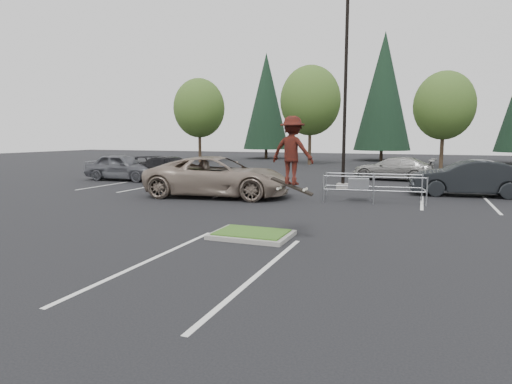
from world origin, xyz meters
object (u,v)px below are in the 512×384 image
(conif_a, at_px, (266,101))
(car_l_black, at_px, (170,170))
(decid_b, at_px, (310,103))
(decid_a, at_px, (199,110))
(car_far_silver, at_px, (393,168))
(skateboarder, at_px, (292,151))
(car_l_grey, at_px, (123,167))
(cart_corral, at_px, (362,184))
(car_l_tan, at_px, (218,177))
(light_pole, at_px, (345,103))
(conif_b, at_px, (384,91))
(car_r_charc, at_px, (468,178))
(decid_c, at_px, (444,108))

(conif_a, distance_m, car_l_black, 29.46)
(decid_b, xyz_separation_m, car_l_black, (-3.99, -19.03, -5.25))
(decid_a, distance_m, car_far_silver, 24.45)
(skateboarder, relative_size, car_l_grey, 0.41)
(cart_corral, bearing_deg, conif_a, 109.32)
(skateboarder, bearing_deg, car_l_tan, -42.10)
(car_l_black, bearing_deg, light_pole, -63.35)
(conif_b, distance_m, car_l_black, 31.48)
(decid_a, bearing_deg, decid_b, 2.39)
(conif_a, relative_size, car_l_grey, 2.58)
(cart_corral, xyz_separation_m, car_r_charc, (4.48, 3.56, 0.10))
(cart_corral, distance_m, skateboarder, 8.25)
(decid_b, bearing_deg, car_l_grey, -111.48)
(light_pole, height_order, car_far_silver, light_pole)
(car_far_silver, bearing_deg, cart_corral, 1.42)
(decid_a, distance_m, conif_b, 20.95)
(decid_b, bearing_deg, decid_a, -177.61)
(decid_a, distance_m, decid_c, 24.00)
(car_r_charc, bearing_deg, decid_a, -131.97)
(conif_a, height_order, skateboarder, conif_a)
(light_pole, relative_size, cart_corral, 2.31)
(light_pole, bearing_deg, decid_b, 109.35)
(light_pole, height_order, decid_b, light_pole)
(cart_corral, relative_size, car_r_charc, 0.85)
(light_pole, bearing_deg, decid_a, 135.75)
(decid_b, bearing_deg, cart_corral, -70.43)
(skateboarder, xyz_separation_m, car_l_tan, (-5.70, 7.09, -1.50))
(car_l_tan, bearing_deg, decid_c, -32.53)
(skateboarder, distance_m, car_l_tan, 9.22)
(car_l_grey, bearing_deg, decid_b, -22.33)
(decid_b, height_order, car_r_charc, decid_b)
(car_l_black, height_order, car_l_grey, car_l_grey)
(decid_a, distance_m, car_l_tan, 27.10)
(car_l_black, distance_m, car_far_silver, 14.28)
(decid_b, distance_m, car_far_silver, 16.16)
(decid_a, height_order, conif_b, conif_b)
(conif_a, distance_m, car_l_tan, 34.89)
(decid_a, bearing_deg, conif_b, 30.17)
(car_l_tan, bearing_deg, skateboarder, -149.07)
(decid_b, xyz_separation_m, car_l_tan, (1.51, -23.53, -5.10))
(light_pole, bearing_deg, skateboarder, -86.69)
(decid_a, relative_size, car_l_grey, 1.77)
(car_far_silver, bearing_deg, car_l_black, -57.59)
(decid_a, bearing_deg, decid_c, -0.48)
(skateboarder, xyz_separation_m, car_r_charc, (5.30, 11.59, -1.60))
(car_l_tan, relative_size, car_l_grey, 1.35)
(light_pole, relative_size, conif_a, 0.78)
(decid_a, distance_m, car_l_black, 20.75)
(cart_corral, relative_size, car_l_grey, 0.87)
(car_l_black, relative_size, car_l_grey, 1.08)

